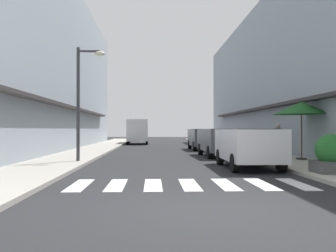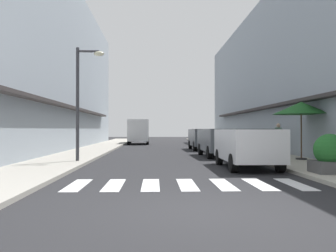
{
  "view_description": "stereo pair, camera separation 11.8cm",
  "coord_description": "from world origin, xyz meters",
  "px_view_note": "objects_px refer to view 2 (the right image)",
  "views": [
    {
      "loc": [
        -0.96,
        -6.74,
        1.46
      ],
      "look_at": [
        -0.11,
        14.31,
        1.63
      ],
      "focal_mm": 40.46,
      "sensor_mm": 36.0,
      "label": 1
    },
    {
      "loc": [
        -0.85,
        -6.74,
        1.46
      ],
      "look_at": [
        -0.11,
        14.31,
        1.63
      ],
      "focal_mm": 40.46,
      "sensor_mm": 36.0,
      "label": 2
    }
  ],
  "objects_px": {
    "parked_car_far": "(204,137)",
    "planter_corner": "(330,155)",
    "parked_car_mid": "(220,139)",
    "street_lamp": "(82,91)",
    "cafe_umbrella": "(301,108)",
    "parked_car_near": "(247,144)",
    "pedestrian_walking_near": "(278,138)",
    "delivery_van": "(139,130)"
  },
  "relations": [
    {
      "from": "parked_car_mid",
      "to": "pedestrian_walking_near",
      "type": "distance_m",
      "value": 3.06
    },
    {
      "from": "parked_car_near",
      "to": "delivery_van",
      "type": "distance_m",
      "value": 23.6
    },
    {
      "from": "parked_car_near",
      "to": "cafe_umbrella",
      "type": "height_order",
      "value": "cafe_umbrella"
    },
    {
      "from": "parked_car_far",
      "to": "pedestrian_walking_near",
      "type": "xyz_separation_m",
      "value": [
        3.05,
        -6.66,
        0.06
      ]
    },
    {
      "from": "parked_car_mid",
      "to": "parked_car_far",
      "type": "bearing_deg",
      "value": 90.0
    },
    {
      "from": "parked_car_far",
      "to": "planter_corner",
      "type": "relative_size",
      "value": 3.61
    },
    {
      "from": "parked_car_near",
      "to": "planter_corner",
      "type": "distance_m",
      "value": 3.21
    },
    {
      "from": "parked_car_far",
      "to": "pedestrian_walking_near",
      "type": "distance_m",
      "value": 7.33
    },
    {
      "from": "pedestrian_walking_near",
      "to": "cafe_umbrella",
      "type": "bearing_deg",
      "value": 142.03
    },
    {
      "from": "delivery_van",
      "to": "planter_corner",
      "type": "bearing_deg",
      "value": -74.86
    },
    {
      "from": "street_lamp",
      "to": "pedestrian_walking_near",
      "type": "relative_size",
      "value": 2.93
    },
    {
      "from": "cafe_umbrella",
      "to": "planter_corner",
      "type": "height_order",
      "value": "cafe_umbrella"
    },
    {
      "from": "cafe_umbrella",
      "to": "pedestrian_walking_near",
      "type": "height_order",
      "value": "cafe_umbrella"
    },
    {
      "from": "cafe_umbrella",
      "to": "pedestrian_walking_near",
      "type": "bearing_deg",
      "value": 89.86
    },
    {
      "from": "parked_car_mid",
      "to": "delivery_van",
      "type": "bearing_deg",
      "value": 106.25
    },
    {
      "from": "parked_car_near",
      "to": "street_lamp",
      "type": "relative_size",
      "value": 0.89
    },
    {
      "from": "planter_corner",
      "to": "pedestrian_walking_near",
      "type": "height_order",
      "value": "pedestrian_walking_near"
    },
    {
      "from": "parked_car_far",
      "to": "street_lamp",
      "type": "bearing_deg",
      "value": -122.59
    },
    {
      "from": "parked_car_near",
      "to": "pedestrian_walking_near",
      "type": "xyz_separation_m",
      "value": [
        3.05,
        5.65,
        0.06
      ]
    },
    {
      "from": "parked_car_far",
      "to": "pedestrian_walking_near",
      "type": "height_order",
      "value": "pedestrian_walking_near"
    },
    {
      "from": "parked_car_near",
      "to": "parked_car_far",
      "type": "height_order",
      "value": "same"
    },
    {
      "from": "cafe_umbrella",
      "to": "planter_corner",
      "type": "xyz_separation_m",
      "value": [
        -1.12,
        -5.1,
        -1.7
      ]
    },
    {
      "from": "parked_car_mid",
      "to": "planter_corner",
      "type": "xyz_separation_m",
      "value": [
        1.92,
        -8.44,
        -0.24
      ]
    },
    {
      "from": "parked_car_near",
      "to": "pedestrian_walking_near",
      "type": "bearing_deg",
      "value": 61.66
    },
    {
      "from": "cafe_umbrella",
      "to": "delivery_van",
      "type": "bearing_deg",
      "value": 111.42
    },
    {
      "from": "parked_car_near",
      "to": "pedestrian_walking_near",
      "type": "height_order",
      "value": "pedestrian_walking_near"
    },
    {
      "from": "parked_car_mid",
      "to": "street_lamp",
      "type": "xyz_separation_m",
      "value": [
        -6.48,
        -3.71,
        2.17
      ]
    },
    {
      "from": "delivery_van",
      "to": "parked_car_mid",
      "type": "bearing_deg",
      "value": -73.75
    },
    {
      "from": "parked_car_far",
      "to": "parked_car_mid",
      "type": "bearing_deg",
      "value": -90.0
    },
    {
      "from": "cafe_umbrella",
      "to": "planter_corner",
      "type": "distance_m",
      "value": 5.49
    },
    {
      "from": "parked_car_mid",
      "to": "street_lamp",
      "type": "bearing_deg",
      "value": -150.24
    },
    {
      "from": "street_lamp",
      "to": "planter_corner",
      "type": "distance_m",
      "value": 9.95
    },
    {
      "from": "parked_car_mid",
      "to": "planter_corner",
      "type": "bearing_deg",
      "value": -77.17
    },
    {
      "from": "parked_car_mid",
      "to": "planter_corner",
      "type": "distance_m",
      "value": 8.66
    },
    {
      "from": "parked_car_far",
      "to": "street_lamp",
      "type": "distance_m",
      "value": 12.23
    },
    {
      "from": "pedestrian_walking_near",
      "to": "street_lamp",
      "type": "bearing_deg",
      "value": 72.2
    },
    {
      "from": "parked_car_far",
      "to": "street_lamp",
      "type": "relative_size",
      "value": 0.9
    },
    {
      "from": "street_lamp",
      "to": "planter_corner",
      "type": "relative_size",
      "value": 4.0
    },
    {
      "from": "street_lamp",
      "to": "pedestrian_walking_near",
      "type": "distance_m",
      "value": 10.36
    },
    {
      "from": "parked_car_near",
      "to": "parked_car_far",
      "type": "relative_size",
      "value": 0.98
    },
    {
      "from": "cafe_umbrella",
      "to": "pedestrian_walking_near",
      "type": "xyz_separation_m",
      "value": [
        0.01,
        3.11,
        -1.4
      ]
    },
    {
      "from": "parked_car_far",
      "to": "cafe_umbrella",
      "type": "xyz_separation_m",
      "value": [
        3.04,
        -9.78,
        1.45
      ]
    }
  ]
}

